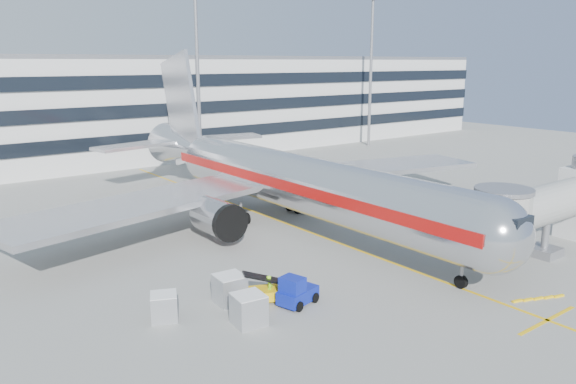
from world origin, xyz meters
TOP-DOWN VIEW (x-y plane):
  - ground at (0.00, 0.00)m, footprint 180.00×180.00m
  - lead_in_line at (0.00, 10.00)m, footprint 0.25×70.00m
  - stop_bar at (0.00, -14.00)m, footprint 6.00×0.25m
  - main_jet at (0.00, 11.72)m, footprint 50.95×48.70m
  - jet_bridge at (12.18, -8.00)m, footprint 17.80×4.50m
  - terminal at (0.00, 57.95)m, footprint 150.00×24.25m
  - light_mast_centre at (8.00, 42.00)m, footprint 2.40×1.20m
  - light_mast_east at (42.00, 42.00)m, footprint 2.40×1.20m
  - belt_loader at (-11.35, -1.80)m, footprint 4.18×2.86m
  - baggage_tug at (-10.33, -3.40)m, footprint 2.86×2.18m
  - cargo_container_left at (-14.10, -3.80)m, footprint 1.90×1.90m
  - cargo_container_right at (-17.69, -0.30)m, footprint 1.98×1.98m
  - cargo_container_front at (-13.41, -0.63)m, footprint 1.85×1.85m
  - ramp_worker at (-11.25, -1.89)m, footprint 0.69×0.73m

SIDE VIEW (x-z plane):
  - ground at x=0.00m, z-range 0.00..0.00m
  - lead_in_line at x=0.00m, z-range 0.00..0.01m
  - stop_bar at x=0.00m, z-range 0.00..0.01m
  - belt_loader at x=-11.35m, z-range -0.43..1.55m
  - cargo_container_right at x=-17.69m, z-range 0.00..1.59m
  - ramp_worker at x=-11.25m, z-range 0.00..1.67m
  - baggage_tug at x=-10.33m, z-range -0.12..1.81m
  - cargo_container_left at x=-14.10m, z-range 0.01..1.82m
  - cargo_container_front at x=-13.41m, z-range 0.01..1.83m
  - jet_bridge at x=12.18m, z-range 0.37..7.37m
  - main_jet at x=0.00m, z-range -3.79..12.26m
  - terminal at x=0.00m, z-range 0.00..15.60m
  - light_mast_centre at x=8.00m, z-range 2.15..27.60m
  - light_mast_east at x=42.00m, z-range 2.15..27.60m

